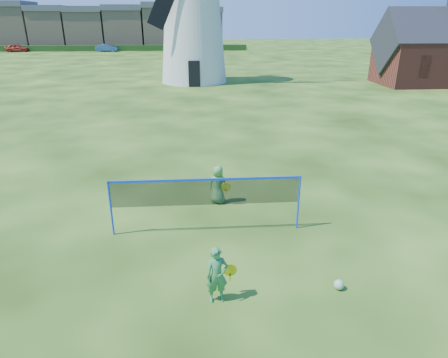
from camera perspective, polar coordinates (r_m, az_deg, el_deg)
name	(u,v)px	position (r m, az deg, el deg)	size (l,w,h in m)	color
ground	(218,239)	(10.46, -0.91, -8.70)	(220.00, 220.00, 0.00)	black
windmill	(192,9)	(36.78, -4.60, 23.46)	(13.65, 5.87, 18.15)	silver
chapel	(445,52)	(40.30, 29.48, 15.74)	(11.32, 5.49, 9.57)	brown
badminton_net	(206,193)	(10.31, -2.64, -2.05)	(5.05, 0.05, 1.55)	blue
player_girl	(217,275)	(8.10, -1.01, -13.81)	(0.66, 0.37, 1.23)	#348245
player_boy	(218,185)	(12.16, -0.83, -0.83)	(0.71, 0.58, 1.22)	#4E9C4B
play_ball	(339,285)	(9.03, 16.36, -14.53)	(0.22, 0.22, 0.22)	green
terraced_houses	(71,27)	(84.20, -21.37, 19.88)	(57.09, 8.40, 8.34)	tan
hedge	(73,48)	(78.14, -21.10, 17.31)	(62.00, 0.80, 1.00)	#193814
car_left	(17,48)	(80.68, -27.88, 16.50)	(1.53, 3.81, 1.30)	maroon
car_right	(107,48)	(75.51, -16.68, 17.81)	(1.33, 3.81, 1.26)	#2A4C7E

